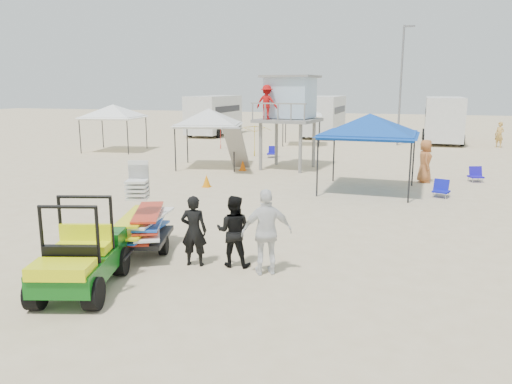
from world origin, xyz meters
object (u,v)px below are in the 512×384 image
(man_left, at_px, (194,231))
(lifeguard_tower, at_px, (287,101))
(surf_trailer, at_px, (141,221))
(utility_cart, at_px, (78,250))
(canopy_blue, at_px, (370,117))

(man_left, bearing_deg, lifeguard_tower, -94.52)
(man_left, relative_size, lifeguard_tower, 0.36)
(surf_trailer, bearing_deg, man_left, -11.21)
(man_left, height_order, lifeguard_tower, lifeguard_tower)
(utility_cart, height_order, surf_trailer, surf_trailer)
(surf_trailer, height_order, lifeguard_tower, lifeguard_tower)
(man_left, bearing_deg, utility_cart, 42.42)
(utility_cart, relative_size, canopy_blue, 0.75)
(utility_cart, bearing_deg, surf_trailer, 89.83)
(lifeguard_tower, bearing_deg, man_left, -83.73)
(man_left, bearing_deg, surf_trailer, -22.01)
(utility_cart, distance_m, canopy_blue, 12.60)
(canopy_blue, bearing_deg, man_left, -106.42)
(surf_trailer, distance_m, man_left, 1.54)
(utility_cart, height_order, man_left, utility_cart)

